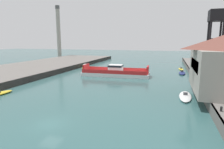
{
  "coord_description": "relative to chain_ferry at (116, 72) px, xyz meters",
  "views": [
    {
      "loc": [
        14.55,
        -19.36,
        10.65
      ],
      "look_at": [
        0.0,
        26.81,
        2.0
      ],
      "focal_mm": 30.04,
      "sensor_mm": 36.0,
      "label": 1
    }
  ],
  "objects": [
    {
      "name": "ground_plane",
      "position": [
        1.62,
        -35.75,
        -1.06
      ],
      "size": [
        400.0,
        400.0,
        0.0
      ],
      "primitive_type": "plane",
      "color": "#335B5B"
    },
    {
      "name": "chain_ferry",
      "position": [
        0.0,
        0.0,
        0.0
      ],
      "size": [
        20.93,
        7.68,
        3.45
      ],
      "color": "silver",
      "rests_on": "ground"
    },
    {
      "name": "moored_boat_near_left",
      "position": [
        -16.45,
        13.04,
        -0.47
      ],
      "size": [
        2.18,
        5.97,
        1.55
      ],
      "color": "yellow",
      "rests_on": "ground"
    },
    {
      "name": "moored_boat_mid_left",
      "position": [
        19.96,
        9.91,
        -0.76
      ],
      "size": [
        2.4,
        6.62,
        1.08
      ],
      "color": "navy",
      "rests_on": "ground"
    },
    {
      "name": "moored_boat_mid_right",
      "position": [
        19.18,
        -18.03,
        -0.79
      ],
      "size": [
        2.63,
        7.72,
        1.02
      ],
      "color": "white",
      "rests_on": "ground"
    },
    {
      "name": "moored_boat_far_left",
      "position": [
        20.06,
        19.59,
        -0.83
      ],
      "size": [
        2.23,
        5.26,
        0.93
      ],
      "color": "yellow",
      "rests_on": "ground"
    },
    {
      "name": "crane_tower",
      "position": [
        25.25,
        -8.0,
        12.73
      ],
      "size": [
        3.22,
        3.22,
        15.74
      ],
      "color": "black",
      "rests_on": "quay_right"
    },
    {
      "name": "bollard_right_aft",
      "position": [
        22.79,
        -28.67,
        0.94
      ],
      "size": [
        0.32,
        0.32,
        0.71
      ],
      "color": "black",
      "rests_on": "quay_right"
    },
    {
      "name": "smokestack_distant_a",
      "position": [
        -51.65,
        48.94,
        15.99
      ],
      "size": [
        2.61,
        2.61,
        32.07
      ],
      "color": "#9E998E",
      "rests_on": "ground"
    }
  ]
}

